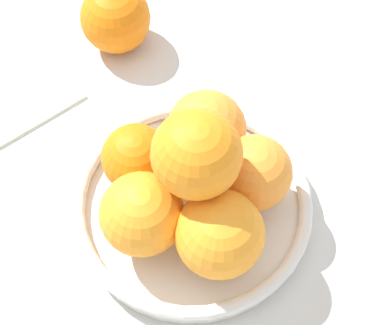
{
  "coord_description": "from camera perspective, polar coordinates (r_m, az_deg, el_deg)",
  "views": [
    {
      "loc": [
        0.13,
        -0.27,
        0.61
      ],
      "look_at": [
        0.0,
        0.0,
        0.1
      ],
      "focal_mm": 60.0,
      "sensor_mm": 36.0,
      "label": 1
    }
  ],
  "objects": [
    {
      "name": "ground_plane",
      "position": [
        0.68,
        0.0,
        -4.47
      ],
      "size": [
        4.0,
        4.0,
        0.0
      ],
      "primitive_type": "plane",
      "color": "beige"
    },
    {
      "name": "napkin_folded",
      "position": [
        0.79,
        -15.93,
        6.44
      ],
      "size": [
        0.18,
        0.18,
        0.01
      ],
      "primitive_type": "cube",
      "rotation": [
        0.0,
        0.0,
        -0.45
      ],
      "color": "silver",
      "rests_on": "ground_plane"
    },
    {
      "name": "fruit_bowl",
      "position": [
        0.66,
        0.0,
        -3.87
      ],
      "size": [
        0.25,
        0.25,
        0.03
      ],
      "color": "silver",
      "rests_on": "ground_plane"
    },
    {
      "name": "orange_pile",
      "position": [
        0.6,
        0.25,
        -1.44
      ],
      "size": [
        0.19,
        0.19,
        0.15
      ],
      "color": "orange",
      "rests_on": "fruit_bowl"
    },
    {
      "name": "stray_orange",
      "position": [
        0.78,
        -6.83,
        12.63
      ],
      "size": [
        0.08,
        0.08,
        0.08
      ],
      "primitive_type": "sphere",
      "color": "orange",
      "rests_on": "ground_plane"
    }
  ]
}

